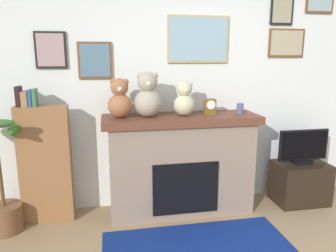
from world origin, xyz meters
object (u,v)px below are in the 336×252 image
Objects in this scene: potted_plant at (2,191)px; tv_stand at (300,183)px; bookshelf at (45,163)px; teddy_bear_tan at (184,100)px; fireplace at (181,163)px; teddy_bear_grey at (148,97)px; mantel_clock at (210,107)px; television at (303,147)px; teddy_bear_brown at (120,100)px; candle_jar at (240,108)px.

potted_plant reaches higher than tv_stand.
bookshelf is 1.51m from teddy_bear_tan.
fireplace is 3.61× the size of teddy_bear_grey.
potted_plant is 2.16m from mantel_clock.
mantel_clock is at bearing 177.68° from television.
bookshelf reaches higher than fireplace.
teddy_bear_brown reaches higher than tv_stand.
bookshelf is 0.46m from potted_plant.
bookshelf reaches higher than potted_plant.
candle_jar is 0.32× the size of teddy_bear_tan.
teddy_bear_brown is 0.64m from teddy_bear_tan.
fireplace is at bearing -1.63° from bookshelf.
mantel_clock is 0.28m from teddy_bear_tan.
bookshelf is 3.56× the size of teddy_bear_brown.
candle_jar is 0.33m from mantel_clock.
teddy_bear_tan reaches higher than mantel_clock.
fireplace is 14.30× the size of candle_jar.
candle_jar is at bearing 0.04° from teddy_bear_tan.
tv_stand is at bearing -3.35° from candle_jar.
potted_plant is 1.94× the size of television.
teddy_bear_brown is at bearing 179.98° from teddy_bear_grey.
potted_plant is (-0.38, -0.14, -0.21)m from bookshelf.
bookshelf is 3.92× the size of teddy_bear_tan.
television is 1.46m from teddy_bear_tan.
teddy_bear_tan reaches higher than fireplace.
teddy_bear_brown is at bearing -178.30° from fireplace.
teddy_bear_tan is (-0.60, -0.00, 0.10)m from candle_jar.
mantel_clock reaches higher than fireplace.
teddy_bear_brown is 0.86× the size of teddy_bear_grey.
teddy_bear_grey reaches higher than tv_stand.
potted_plant is at bearing -175.56° from teddy_bear_brown.
bookshelf is at bearing 175.65° from teddy_bear_brown.
fireplace is 4.18× the size of teddy_bear_brown.
teddy_bear_tan is (1.77, 0.09, 0.80)m from potted_plant.
candle_jar is (1.99, -0.06, 0.49)m from bookshelf.
television is (0.00, -0.00, 0.42)m from tv_stand.
fireplace is 1.38m from television.
teddy_bear_grey reaches higher than teddy_bear_tan.
mantel_clock reaches higher than television.
tv_stand is at bearing 90.00° from television.
television is 1.50× the size of teddy_bear_brown.
teddy_bear_tan is at bearing -31.41° from fireplace.
teddy_bear_grey is (1.40, 0.09, 0.84)m from potted_plant.
tv_stand is 1.65× the size of teddy_bear_tan.
teddy_bear_brown is at bearing -4.35° from bookshelf.
potted_plant is at bearing -177.17° from teddy_bear_tan.
tv_stand is 1.15m from candle_jar.
tv_stand is (1.38, -0.06, -0.30)m from fireplace.
fireplace is 4.59× the size of teddy_bear_tan.
bookshelf is 3.08× the size of teddy_bear_grey.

